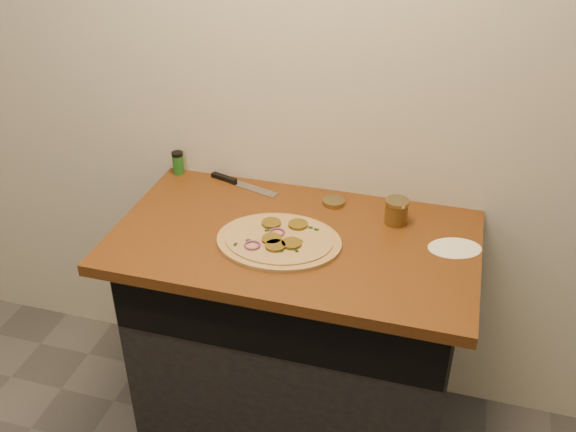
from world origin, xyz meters
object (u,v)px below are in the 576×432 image
(pizza, at_px, (279,240))
(chefs_knife, at_px, (238,183))
(spice_shaker, at_px, (178,163))
(salsa_jar, at_px, (396,211))

(pizza, distance_m, chefs_knife, 0.43)
(pizza, relative_size, spice_shaker, 4.80)
(salsa_jar, bearing_deg, pizza, -146.62)
(chefs_knife, xyz_separation_m, spice_shaker, (-0.25, 0.02, 0.04))
(salsa_jar, xyz_separation_m, spice_shaker, (-0.86, 0.13, 0.00))
(chefs_knife, relative_size, spice_shaker, 3.25)
(pizza, xyz_separation_m, chefs_knife, (-0.26, 0.34, -0.00))
(pizza, height_order, chefs_knife, pizza)
(pizza, height_order, spice_shaker, spice_shaker)
(chefs_knife, height_order, spice_shaker, spice_shaker)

